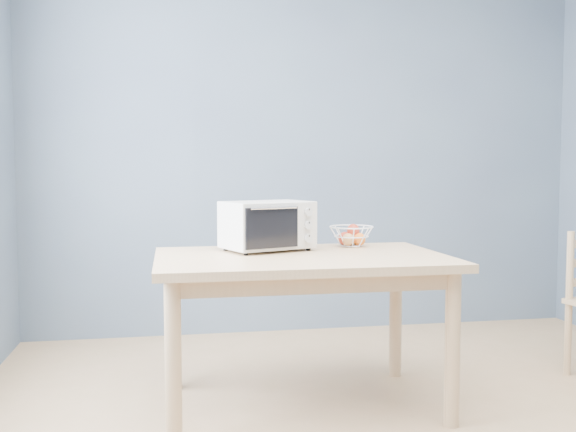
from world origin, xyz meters
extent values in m
cube|color=slate|center=(0.00, 2.25, 1.30)|extent=(4.00, 0.01, 2.60)
cube|color=tan|center=(-0.37, 0.75, 0.73)|extent=(1.40, 0.90, 0.04)
cylinder|color=tan|center=(-0.99, 0.38, 0.35)|extent=(0.07, 0.07, 0.71)
cylinder|color=tan|center=(0.25, 0.38, 0.35)|extent=(0.07, 0.07, 0.71)
cylinder|color=tan|center=(-0.99, 1.12, 0.35)|extent=(0.07, 0.07, 0.71)
cylinder|color=tan|center=(0.25, 1.12, 0.35)|extent=(0.07, 0.07, 0.71)
cube|color=silver|center=(-0.50, 0.96, 0.88)|extent=(0.51, 0.42, 0.24)
cube|color=black|center=(-0.56, 0.94, 0.88)|extent=(0.35, 0.33, 0.19)
cube|color=black|center=(-0.50, 0.80, 0.88)|extent=(0.27, 0.12, 0.20)
cylinder|color=silver|center=(-0.49, 0.78, 0.98)|extent=(0.25, 0.11, 0.01)
cube|color=silver|center=(-0.31, 0.88, 0.88)|extent=(0.11, 0.05, 0.22)
cylinder|color=black|center=(-0.63, 0.79, 0.76)|extent=(0.02, 0.02, 0.01)
cylinder|color=black|center=(-0.29, 0.92, 0.76)|extent=(0.02, 0.02, 0.01)
cylinder|color=black|center=(-0.71, 1.00, 0.76)|extent=(0.02, 0.02, 0.01)
cylinder|color=black|center=(-0.37, 1.13, 0.76)|extent=(0.02, 0.02, 0.01)
cylinder|color=silver|center=(-0.30, 0.87, 0.95)|extent=(0.04, 0.03, 0.04)
cylinder|color=silver|center=(-0.30, 0.87, 0.88)|extent=(0.04, 0.03, 0.04)
cylinder|color=silver|center=(-0.30, 0.87, 0.82)|extent=(0.04, 0.03, 0.04)
torus|color=white|center=(-0.03, 1.05, 0.86)|extent=(0.27, 0.27, 0.01)
torus|color=white|center=(-0.03, 1.05, 0.81)|extent=(0.21, 0.21, 0.01)
torus|color=white|center=(-0.03, 1.05, 0.76)|extent=(0.13, 0.13, 0.01)
sphere|color=red|center=(-0.06, 1.06, 0.79)|extent=(0.07, 0.07, 0.07)
sphere|color=orange|center=(0.01, 1.03, 0.79)|extent=(0.07, 0.07, 0.07)
sphere|color=tan|center=(-0.02, 1.10, 0.79)|extent=(0.07, 0.07, 0.07)
sphere|color=red|center=(-0.02, 1.04, 0.84)|extent=(0.07, 0.07, 0.07)
sphere|color=tan|center=(-0.06, 1.01, 0.79)|extent=(0.07, 0.07, 0.07)
cylinder|color=tan|center=(1.22, 0.95, 0.21)|extent=(0.04, 0.04, 0.41)
cylinder|color=tan|center=(1.22, 0.95, 0.62)|extent=(0.04, 0.04, 0.41)
camera|label=1|loc=(-0.99, -2.28, 1.16)|focal=40.00mm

